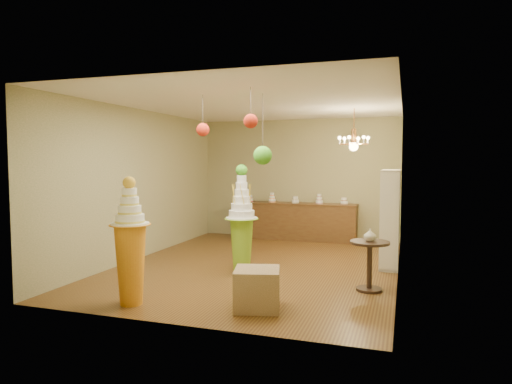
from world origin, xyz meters
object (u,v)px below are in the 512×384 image
(pedestal_green, at_px, (242,231))
(pedestal_orange, at_px, (131,253))
(round_table, at_px, (370,259))
(sideboard, at_px, (295,221))

(pedestal_green, bearing_deg, pedestal_orange, -111.73)
(pedestal_green, distance_m, round_table, 2.27)
(pedestal_green, height_order, round_table, pedestal_green)
(sideboard, bearing_deg, pedestal_green, -91.85)
(pedestal_green, relative_size, pedestal_orange, 1.08)
(pedestal_orange, xyz_separation_m, sideboard, (0.96, 5.71, -0.23))
(pedestal_green, distance_m, sideboard, 3.60)
(pedestal_orange, xyz_separation_m, round_table, (3.06, 1.70, -0.22))
(pedestal_orange, distance_m, round_table, 3.51)
(pedestal_green, height_order, pedestal_orange, pedestal_green)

